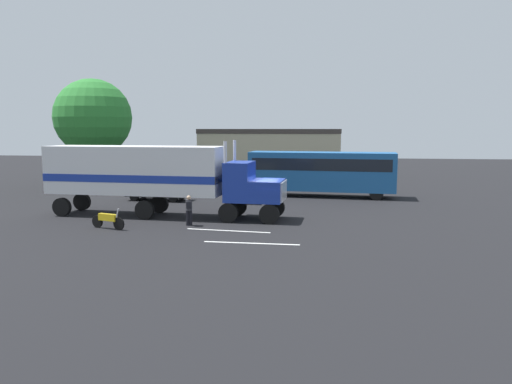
{
  "coord_description": "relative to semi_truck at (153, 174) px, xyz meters",
  "views": [
    {
      "loc": [
        3.65,
        -27.11,
        5.16
      ],
      "look_at": [
        0.07,
        -0.31,
        1.6
      ],
      "focal_mm": 33.71,
      "sensor_mm": 36.0,
      "label": 1
    }
  ],
  "objects": [
    {
      "name": "motorcycle",
      "position": [
        -1.1,
        -3.91,
        -2.04
      ],
      "size": [
        2.04,
        0.75,
        1.12
      ],
      "color": "black",
      "rests_on": "ground_plane"
    },
    {
      "name": "parked_car",
      "position": [
        -1.93,
        6.17,
        -1.72
      ],
      "size": [
        4.55,
        2.21,
        1.57
      ],
      "color": "black",
      "rests_on": "ground_plane"
    },
    {
      "name": "tree_left",
      "position": [
        -10.3,
        13.64,
        3.64
      ],
      "size": [
        6.79,
        6.79,
        9.57
      ],
      "color": "brown",
      "rests_on": "ground_plane"
    },
    {
      "name": "parked_bus",
      "position": [
        9.88,
        9.76,
        -0.46
      ],
      "size": [
        11.18,
        3.49,
        3.4
      ],
      "color": "#1E5999",
      "rests_on": "ground_plane"
    },
    {
      "name": "person_bystander",
      "position": [
        2.83,
        -2.49,
        -1.63
      ],
      "size": [
        0.36,
        0.47,
        1.63
      ],
      "color": "black",
      "rests_on": "ground_plane"
    },
    {
      "name": "building_backdrop",
      "position": [
        4.32,
        25.89,
        0.26
      ],
      "size": [
        15.6,
        6.99,
        5.16
      ],
      "color": "#B7AD8C",
      "rests_on": "ground_plane"
    },
    {
      "name": "ground_plane",
      "position": [
        6.11,
        -0.06,
        -2.52
      ],
      "size": [
        120.0,
        120.0,
        0.0
      ],
      "primitive_type": "plane",
      "color": "black"
    },
    {
      "name": "lane_stripe_mid",
      "position": [
        6.73,
        -6.08,
        -2.52
      ],
      "size": [
        4.4,
        0.24,
        0.01
      ],
      "primitive_type": "cube",
      "rotation": [
        0.0,
        0.0,
        -0.02
      ],
      "color": "silver",
      "rests_on": "ground_plane"
    },
    {
      "name": "lane_stripe_near",
      "position": [
        5.17,
        -3.56,
        -2.52
      ],
      "size": [
        4.4,
        0.57,
        0.01
      ],
      "primitive_type": "cube",
      "rotation": [
        0.0,
        0.0,
        -0.09
      ],
      "color": "silver",
      "rests_on": "ground_plane"
    },
    {
      "name": "semi_truck",
      "position": [
        0.0,
        0.0,
        0.0
      ],
      "size": [
        14.3,
        3.42,
        4.5
      ],
      "color": "#193399",
      "rests_on": "ground_plane"
    }
  ]
}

